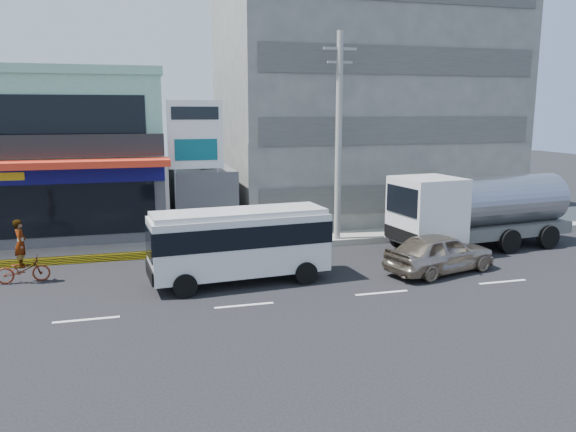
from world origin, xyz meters
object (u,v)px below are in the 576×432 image
at_px(utility_pole_near, 339,138).
at_px(sedan, 440,253).
at_px(satellite_dish, 203,167).
at_px(tanker_truck, 476,210).
at_px(shop_building, 42,158).
at_px(billboard, 196,143).
at_px(motorcycle_rider, 22,262).
at_px(minibus, 240,240).
at_px(concrete_building, 358,101).

bearing_deg(utility_pole_near, sedan, -67.25).
xyz_separation_m(satellite_dish, tanker_truck, (11.92, -6.12, -1.70)).
xyz_separation_m(shop_building, utility_pole_near, (14.00, -6.55, 1.15)).
distance_m(satellite_dish, billboard, 2.31).
height_order(tanker_truck, motorcycle_rider, tanker_truck).
distance_m(satellite_dish, minibus, 8.65).
distance_m(shop_building, minibus, 14.30).
distance_m(concrete_building, sedan, 14.66).
bearing_deg(billboard, sedan, -39.87).
distance_m(satellite_dish, motorcycle_rider, 10.24).
xyz_separation_m(satellite_dish, minibus, (0.34, -8.43, -1.91)).
bearing_deg(billboard, motorcycle_rider, -147.65).
distance_m(utility_pole_near, motorcycle_rider, 14.52).
bearing_deg(concrete_building, satellite_dish, -158.20).
bearing_deg(minibus, billboard, 97.23).
xyz_separation_m(satellite_dish, utility_pole_near, (6.00, -3.60, 1.57)).
xyz_separation_m(utility_pole_near, sedan, (2.34, -5.58, -4.33)).
distance_m(utility_pole_near, minibus, 8.22).
height_order(minibus, motorcycle_rider, minibus).
distance_m(concrete_building, utility_pole_near, 8.79).
bearing_deg(concrete_building, tanker_truck, -79.27).
distance_m(minibus, tanker_truck, 11.81).
relative_size(concrete_building, billboard, 2.32).
xyz_separation_m(minibus, motorcycle_rider, (-7.93, 2.14, -0.86)).
bearing_deg(tanker_truck, utility_pole_near, 156.94).
bearing_deg(concrete_building, motorcycle_rider, -149.67).
distance_m(billboard, utility_pole_near, 6.75).
relative_size(utility_pole_near, motorcycle_rider, 4.10).
distance_m(satellite_dish, utility_pole_near, 7.17).
bearing_deg(concrete_building, shop_building, -176.65).
bearing_deg(minibus, utility_pole_near, 40.48).
bearing_deg(shop_building, motorcycle_rider, -87.47).
distance_m(billboard, minibus, 7.44).
height_order(utility_pole_near, motorcycle_rider, utility_pole_near).
bearing_deg(tanker_truck, concrete_building, 100.73).
relative_size(sedan, motorcycle_rider, 1.97).
relative_size(utility_pole_near, minibus, 1.47).
bearing_deg(satellite_dish, shop_building, 159.79).
height_order(concrete_building, satellite_dish, concrete_building).
bearing_deg(satellite_dish, sedan, -47.75).
xyz_separation_m(minibus, tanker_truck, (11.58, 2.31, 0.22)).
height_order(billboard, minibus, billboard).
bearing_deg(satellite_dish, minibus, -87.68).
bearing_deg(tanker_truck, satellite_dish, 152.82).
height_order(satellite_dish, minibus, satellite_dish).
distance_m(billboard, motorcycle_rider, 9.35).
height_order(sedan, tanker_truck, tanker_truck).
height_order(concrete_building, motorcycle_rider, concrete_building).
xyz_separation_m(concrete_building, billboard, (-10.50, -5.80, -2.07)).
bearing_deg(utility_pole_near, motorcycle_rider, -168.80).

